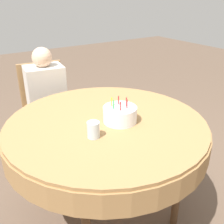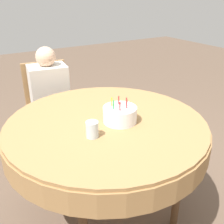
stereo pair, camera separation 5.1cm
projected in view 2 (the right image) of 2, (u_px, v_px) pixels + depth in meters
The scene contains 6 objects.
ground_plane at pixel (107, 212), 1.99m from camera, with size 12.00×12.00×0.00m, color brown.
dining_table at pixel (106, 133), 1.69m from camera, with size 1.28×1.28×0.78m.
chair at pixel (50, 108), 2.53m from camera, with size 0.51×0.51×0.92m.
person at pixel (50, 96), 2.37m from camera, with size 0.36×0.38×1.09m.
birthday_cake at pixel (120, 114), 1.62m from camera, with size 0.21×0.21×0.15m.
drinking_glass at pixel (92, 129), 1.46m from camera, with size 0.07×0.07×0.09m.
Camera 2 is at (-0.74, -1.28, 1.53)m, focal length 42.00 mm.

